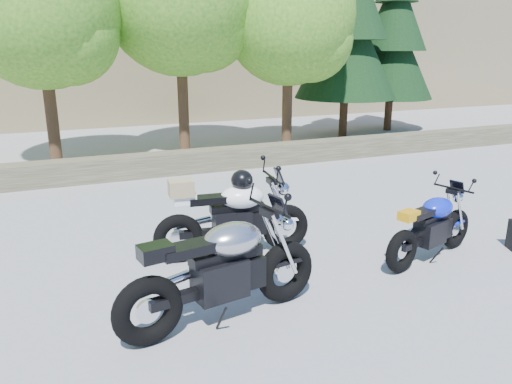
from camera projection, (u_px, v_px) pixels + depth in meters
ground at (270, 266)px, 6.70m from camera, size 90.00×90.00×0.00m
stone_wall at (174, 163)px, 11.51m from camera, size 22.00×0.55×0.50m
tree_decid_left at (45, 9)px, 11.14m from camera, size 3.67×3.67×5.62m
tree_decid_right at (293, 20)px, 13.22m from camera, size 3.54×3.54×5.41m
conifer_near at (348, 17)px, 15.20m from camera, size 3.17×3.17×7.06m
conifer_far at (394, 33)px, 16.65m from camera, size 2.82×2.82×6.27m
silver_bike at (223, 271)px, 5.23m from camera, size 2.37×0.78×1.20m
white_bike at (233, 215)px, 6.89m from camera, size 2.23×0.71×1.23m
blue_bike at (432, 227)px, 6.82m from camera, size 1.85×0.77×0.95m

